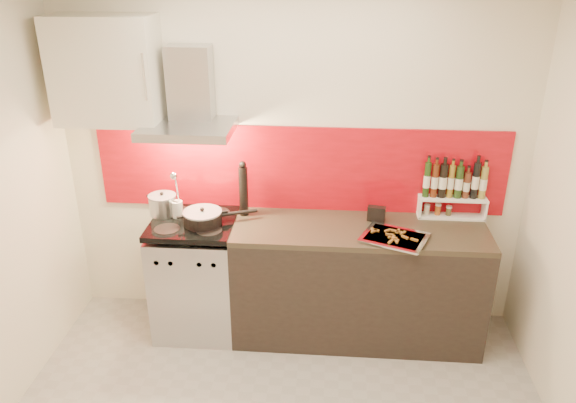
# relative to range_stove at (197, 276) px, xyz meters

# --- Properties ---
(back_wall) EXTENTS (3.40, 0.02, 2.60)m
(back_wall) POSITION_rel_range_stove_xyz_m (0.70, 0.30, 0.86)
(back_wall) COLOR silver
(back_wall) RESTS_ON ground
(backsplash) EXTENTS (3.00, 0.02, 0.64)m
(backsplash) POSITION_rel_range_stove_xyz_m (0.75, 0.29, 0.78)
(backsplash) COLOR #9D0810
(backsplash) RESTS_ON back_wall
(range_stove) EXTENTS (0.60, 0.60, 0.91)m
(range_stove) POSITION_rel_range_stove_xyz_m (0.00, 0.00, 0.00)
(range_stove) COLOR #B7B7BA
(range_stove) RESTS_ON ground
(counter) EXTENTS (1.80, 0.60, 0.90)m
(counter) POSITION_rel_range_stove_xyz_m (1.20, 0.00, 0.01)
(counter) COLOR black
(counter) RESTS_ON ground
(range_hood) EXTENTS (0.62, 0.50, 0.61)m
(range_hood) POSITION_rel_range_stove_xyz_m (0.00, 0.14, 1.30)
(range_hood) COLOR #B7B7BA
(range_hood) RESTS_ON back_wall
(upper_cabinet) EXTENTS (0.70, 0.35, 0.72)m
(upper_cabinet) POSITION_rel_range_stove_xyz_m (-0.55, 0.13, 1.51)
(upper_cabinet) COLOR beige
(upper_cabinet) RESTS_ON back_wall
(stock_pot) EXTENTS (0.20, 0.20, 0.18)m
(stock_pot) POSITION_rel_range_stove_xyz_m (-0.24, 0.09, 0.54)
(stock_pot) COLOR #B7B7BA
(stock_pot) RESTS_ON range_stove
(saute_pan) EXTENTS (0.51, 0.30, 0.13)m
(saute_pan) POSITION_rel_range_stove_xyz_m (0.09, -0.04, 0.52)
(saute_pan) COLOR black
(saute_pan) RESTS_ON range_stove
(utensil_jar) EXTENTS (0.08, 0.12, 0.38)m
(utensil_jar) POSITION_rel_range_stove_xyz_m (-0.12, 0.04, 0.57)
(utensil_jar) COLOR silver
(utensil_jar) RESTS_ON range_stove
(pepper_mill) EXTENTS (0.07, 0.07, 0.42)m
(pepper_mill) POSITION_rel_range_stove_xyz_m (0.35, 0.15, 0.66)
(pepper_mill) COLOR black
(pepper_mill) RESTS_ON counter
(step_shelf) EXTENTS (0.49, 0.13, 0.43)m
(step_shelf) POSITION_rel_range_stove_xyz_m (1.86, 0.23, 0.66)
(step_shelf) COLOR white
(step_shelf) RESTS_ON counter
(caddy_box) EXTENTS (0.13, 0.08, 0.11)m
(caddy_box) POSITION_rel_range_stove_xyz_m (1.32, 0.12, 0.52)
(caddy_box) COLOR black
(caddy_box) RESTS_ON counter
(baking_tray) EXTENTS (0.51, 0.46, 0.03)m
(baking_tray) POSITION_rel_range_stove_xyz_m (1.42, -0.16, 0.47)
(baking_tray) COLOR silver
(baking_tray) RESTS_ON counter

